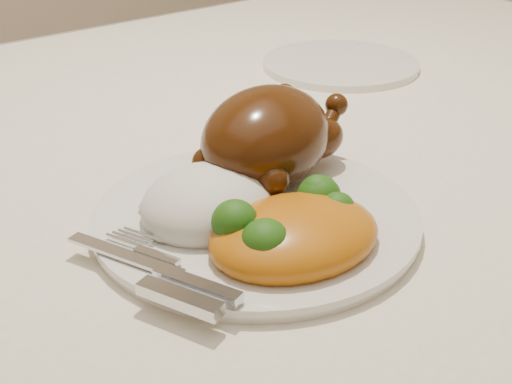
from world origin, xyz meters
TOP-DOWN VIEW (x-y plane):
  - dining_table at (0.00, 0.00)m, footprint 1.60×0.90m
  - tablecloth at (0.00, 0.00)m, footprint 1.73×1.03m
  - dinner_plate at (-0.07, -0.18)m, footprint 0.32×0.32m
  - side_plate at (0.30, 0.09)m, footprint 0.26×0.26m
  - roast_chicken at (-0.02, -0.14)m, footprint 0.19×0.15m
  - rice_mound at (-0.11, -0.16)m, footprint 0.14×0.13m
  - mac_and_cheese at (-0.08, -0.24)m, footprint 0.16×0.13m
  - cutlery at (-0.19, -0.23)m, footprint 0.06×0.16m

SIDE VIEW (x-z plane):
  - dining_table at x=0.00m, z-range 0.29..1.05m
  - tablecloth at x=0.00m, z-range 0.65..0.83m
  - side_plate at x=0.30m, z-range 0.77..0.78m
  - dinner_plate at x=-0.07m, z-range 0.77..0.78m
  - cutlery at x=-0.19m, z-range 0.78..0.79m
  - rice_mound at x=-0.11m, z-range 0.76..0.82m
  - mac_and_cheese at x=-0.08m, z-range 0.76..0.82m
  - roast_chicken at x=-0.02m, z-range 0.78..0.87m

